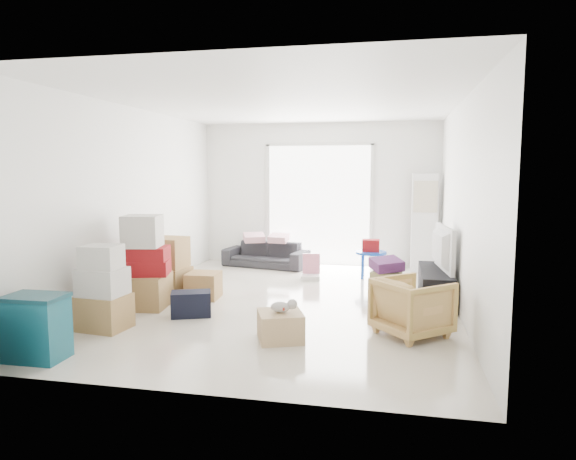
# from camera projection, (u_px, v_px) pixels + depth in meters

# --- Properties ---
(room_shell) EXTENTS (4.98, 6.48, 3.18)m
(room_shell) POSITION_uv_depth(u_px,v_px,m) (287.00, 204.00, 6.90)
(room_shell) COLOR silver
(room_shell) RESTS_ON ground
(sliding_door) EXTENTS (2.10, 0.04, 2.33)m
(sliding_door) POSITION_uv_depth(u_px,v_px,m) (319.00, 200.00, 9.81)
(sliding_door) COLOR white
(sliding_door) RESTS_ON room_shell
(ac_tower) EXTENTS (0.45, 0.30, 1.75)m
(ac_tower) POSITION_uv_depth(u_px,v_px,m) (424.00, 223.00, 9.14)
(ac_tower) COLOR silver
(ac_tower) RESTS_ON room_shell
(tv_console) EXTENTS (0.41, 1.36, 0.45)m
(tv_console) POSITION_uv_depth(u_px,v_px,m) (435.00, 286.00, 7.04)
(tv_console) COLOR black
(tv_console) RESTS_ON room_shell
(television) EXTENTS (0.72, 1.11, 0.14)m
(television) POSITION_uv_depth(u_px,v_px,m) (436.00, 265.00, 7.01)
(television) COLOR black
(television) RESTS_ON tv_console
(sofa) EXTENTS (1.64, 0.76, 0.62)m
(sofa) POSITION_uv_depth(u_px,v_px,m) (266.00, 250.00, 9.64)
(sofa) COLOR #242429
(sofa) RESTS_ON room_shell
(pillow_left) EXTENTS (0.45, 0.41, 0.11)m
(pillow_left) POSITION_uv_depth(u_px,v_px,m) (254.00, 231.00, 9.60)
(pillow_left) COLOR #C6919F
(pillow_left) RESTS_ON sofa
(pillow_right) EXTENTS (0.34, 0.29, 0.11)m
(pillow_right) POSITION_uv_depth(u_px,v_px,m) (279.00, 232.00, 9.54)
(pillow_right) COLOR #C6919F
(pillow_right) RESTS_ON sofa
(armchair) EXTENTS (0.93, 0.94, 0.70)m
(armchair) POSITION_uv_depth(u_px,v_px,m) (412.00, 304.00, 5.61)
(armchair) COLOR tan
(armchair) RESTS_ON room_shell
(storage_bins) EXTENTS (0.56, 0.39, 0.63)m
(storage_bins) POSITION_uv_depth(u_px,v_px,m) (36.00, 327.00, 4.90)
(storage_bins) COLOR #0E4858
(storage_bins) RESTS_ON room_shell
(box_stack_a) EXTENTS (0.58, 0.50, 0.97)m
(box_stack_a) POSITION_uv_depth(u_px,v_px,m) (103.00, 292.00, 5.83)
(box_stack_a) COLOR #997245
(box_stack_a) RESTS_ON room_shell
(box_stack_b) EXTENTS (0.75, 0.67, 1.23)m
(box_stack_b) POSITION_uv_depth(u_px,v_px,m) (144.00, 268.00, 6.76)
(box_stack_b) COLOR #997245
(box_stack_b) RESTS_ON room_shell
(box_stack_c) EXTENTS (0.64, 0.56, 0.84)m
(box_stack_c) POSITION_uv_depth(u_px,v_px,m) (168.00, 267.00, 7.43)
(box_stack_c) COLOR #997245
(box_stack_c) RESTS_ON room_shell
(loose_box) EXTENTS (0.47, 0.47, 0.37)m
(loose_box) POSITION_uv_depth(u_px,v_px,m) (204.00, 285.00, 7.27)
(loose_box) COLOR #997245
(loose_box) RESTS_ON room_shell
(duffel_bag) EXTENTS (0.56, 0.44, 0.31)m
(duffel_bag) POSITION_uv_depth(u_px,v_px,m) (191.00, 304.00, 6.38)
(duffel_bag) COLOR black
(duffel_bag) RESTS_ON room_shell
(ottoman) EXTENTS (0.46, 0.46, 0.36)m
(ottoman) POSITION_uv_depth(u_px,v_px,m) (386.00, 284.00, 7.39)
(ottoman) COLOR #8F8453
(ottoman) RESTS_ON room_shell
(blanket) EXTENTS (0.53, 0.53, 0.14)m
(blanket) POSITION_uv_depth(u_px,v_px,m) (386.00, 267.00, 7.36)
(blanket) COLOR #4A2051
(blanket) RESTS_ON ottoman
(kids_table) EXTENTS (0.53, 0.53, 0.66)m
(kids_table) POSITION_uv_depth(u_px,v_px,m) (371.00, 251.00, 8.60)
(kids_table) COLOR #1040B1
(kids_table) RESTS_ON room_shell
(toy_walker) EXTENTS (0.36, 0.32, 0.42)m
(toy_walker) POSITION_uv_depth(u_px,v_px,m) (311.00, 272.00, 8.56)
(toy_walker) COLOR silver
(toy_walker) RESTS_ON room_shell
(wood_crate) EXTENTS (0.59, 0.59, 0.31)m
(wood_crate) POSITION_uv_depth(u_px,v_px,m) (280.00, 326.00, 5.48)
(wood_crate) COLOR tan
(wood_crate) RESTS_ON room_shell
(plush_bunny) EXTENTS (0.28, 0.16, 0.14)m
(plush_bunny) POSITION_uv_depth(u_px,v_px,m) (283.00, 306.00, 5.46)
(plush_bunny) COLOR #B2ADA8
(plush_bunny) RESTS_ON wood_crate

